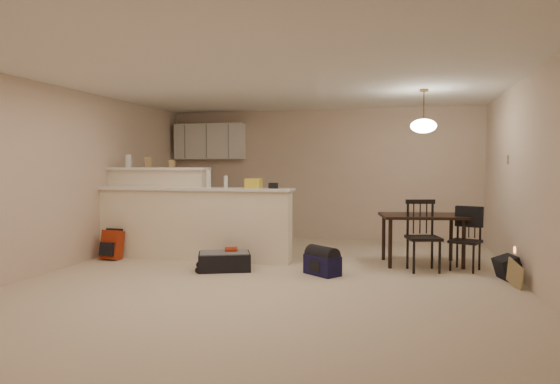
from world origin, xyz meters
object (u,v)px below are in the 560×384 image
(dining_chair_far, at_px, (465,240))
(red_backpack, at_px, (112,245))
(pendant_lamp, at_px, (424,125))
(suitcase, at_px, (224,262))
(dining_chair_near, at_px, (423,236))
(dining_table, at_px, (422,221))
(navy_duffel, at_px, (322,265))
(black_daypack, at_px, (508,268))

(dining_chair_far, xyz_separation_m, red_backpack, (-5.09, -0.43, -0.20))
(pendant_lamp, distance_m, suitcase, 3.39)
(dining_chair_near, distance_m, red_backpack, 4.56)
(dining_table, relative_size, dining_chair_far, 1.50)
(dining_chair_near, bearing_deg, navy_duffel, -171.43)
(dining_table, relative_size, suitcase, 1.84)
(dining_table, relative_size, navy_duffel, 2.71)
(dining_chair_near, distance_m, dining_chair_far, 0.58)
(pendant_lamp, distance_m, dining_chair_far, 1.69)
(black_daypack, bearing_deg, navy_duffel, 83.24)
(dining_chair_near, distance_m, black_daypack, 1.09)
(pendant_lamp, xyz_separation_m, red_backpack, (-4.54, -0.73, -1.77))
(dining_table, xyz_separation_m, black_daypack, (1.01, -0.73, -0.49))
(pendant_lamp, xyz_separation_m, navy_duffel, (-1.28, -1.03, -1.86))
(black_daypack, bearing_deg, pendant_lamp, 40.03)
(dining_table, bearing_deg, suitcase, -168.53)
(dining_table, bearing_deg, pendant_lamp, 169.39)
(dining_chair_far, height_order, black_daypack, dining_chair_far)
(dining_chair_far, distance_m, black_daypack, 0.69)
(navy_duffel, bearing_deg, dining_chair_near, 60.90)
(pendant_lamp, height_order, red_backpack, pendant_lamp)
(dining_chair_far, relative_size, black_daypack, 2.66)
(black_daypack, bearing_deg, dining_chair_near, 62.07)
(dining_table, xyz_separation_m, pendant_lamp, (-0.00, 0.00, 1.36))
(dining_chair_near, height_order, black_daypack, dining_chair_near)
(dining_chair_far, bearing_deg, dining_table, 174.33)
(dining_table, distance_m, dining_chair_far, 0.67)
(suitcase, relative_size, black_daypack, 2.17)
(suitcase, bearing_deg, navy_duffel, -20.01)
(dining_chair_far, bearing_deg, black_daypack, -19.89)
(dining_table, bearing_deg, black_daypack, -46.52)
(pendant_lamp, distance_m, navy_duffel, 2.48)
(suitcase, bearing_deg, pendant_lamp, 0.61)
(dining_table, relative_size, red_backpack, 2.90)
(dining_table, distance_m, suitcase, 2.87)
(black_daypack, bearing_deg, dining_chair_far, 32.88)
(dining_chair_near, height_order, red_backpack, dining_chair_near)
(suitcase, relative_size, navy_duffel, 1.47)
(dining_table, bearing_deg, red_backpack, 178.57)
(dining_table, xyz_separation_m, dining_chair_near, (0.00, -0.48, -0.15))
(dining_table, distance_m, black_daypack, 1.34)
(dining_chair_near, bearing_deg, red_backpack, 168.75)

